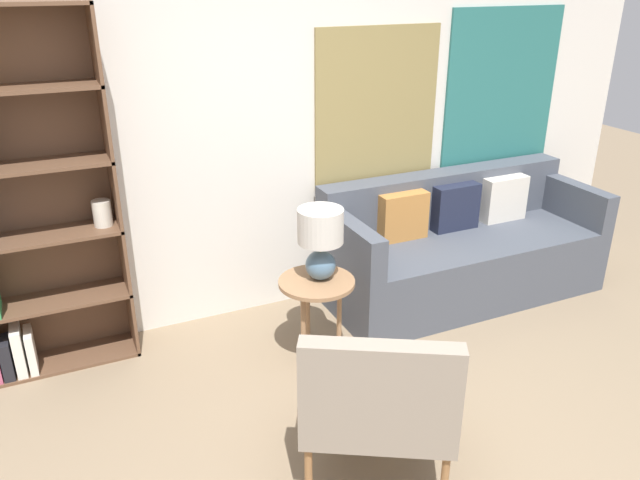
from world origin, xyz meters
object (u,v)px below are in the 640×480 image
at_px(couch, 460,249).
at_px(side_table, 317,291).
at_px(armchair, 378,398).
at_px(table_lamp, 321,237).

bearing_deg(couch, side_table, -164.18).
bearing_deg(armchair, couch, 43.29).
xyz_separation_m(armchair, table_lamp, (0.20, 1.06, 0.34)).
bearing_deg(side_table, armchair, -99.23).
height_order(armchair, side_table, armchair).
bearing_deg(table_lamp, couch, 15.60).
bearing_deg(armchair, table_lamp, 79.21).
relative_size(side_table, table_lamp, 1.24).
bearing_deg(couch, armchair, -136.71).
xyz_separation_m(armchair, side_table, (0.17, 1.04, 0.00)).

